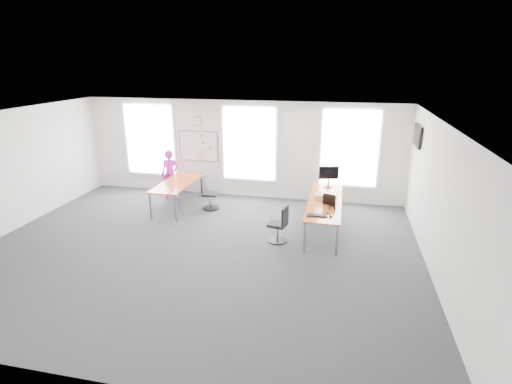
% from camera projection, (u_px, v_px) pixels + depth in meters
% --- Properties ---
extents(floor, '(10.00, 10.00, 0.00)m').
position_uv_depth(floor, '(197.00, 250.00, 9.13)').
color(floor, '#2D2C32').
rests_on(floor, ground).
extents(ceiling, '(10.00, 10.00, 0.00)m').
position_uv_depth(ceiling, '(191.00, 119.00, 8.18)').
color(ceiling, silver).
rests_on(ceiling, ground).
extents(wall_back, '(10.00, 0.00, 10.00)m').
position_uv_depth(wall_back, '(240.00, 149.00, 12.36)').
color(wall_back, white).
rests_on(wall_back, ground).
extents(wall_front, '(10.00, 0.00, 10.00)m').
position_uv_depth(wall_front, '(80.00, 285.00, 4.95)').
color(wall_front, white).
rests_on(wall_front, ground).
extents(wall_right, '(0.00, 10.00, 10.00)m').
position_uv_depth(wall_right, '(441.00, 205.00, 7.65)').
color(wall_right, white).
rests_on(wall_right, ground).
extents(window_left, '(1.60, 0.06, 2.20)m').
position_uv_depth(window_left, '(150.00, 139.00, 12.88)').
color(window_left, white).
rests_on(window_left, wall_back).
extents(window_mid, '(1.60, 0.06, 2.20)m').
position_uv_depth(window_mid, '(249.00, 144.00, 12.21)').
color(window_mid, white).
rests_on(window_mid, wall_back).
extents(window_right, '(1.60, 0.06, 2.20)m').
position_uv_depth(window_right, '(350.00, 148.00, 11.61)').
color(window_right, white).
rests_on(window_right, wall_back).
extents(desk_right, '(0.83, 3.10, 0.76)m').
position_uv_depth(desk_right, '(325.00, 202.00, 10.16)').
color(desk_right, orange).
rests_on(desk_right, ground).
extents(desk_left, '(0.85, 2.13, 0.78)m').
position_uv_depth(desk_left, '(177.00, 184.00, 11.56)').
color(desk_left, orange).
rests_on(desk_left, ground).
extents(chair_right, '(0.48, 0.48, 0.89)m').
position_uv_depth(chair_right, '(280.00, 226.00, 9.47)').
color(chair_right, black).
rests_on(chair_right, ground).
extents(chair_left, '(0.50, 0.50, 0.94)m').
position_uv_depth(chair_left, '(209.00, 195.00, 11.57)').
color(chair_left, black).
rests_on(chair_left, ground).
extents(person, '(0.61, 0.45, 1.53)m').
position_uv_depth(person, '(170.00, 175.00, 12.35)').
color(person, '#C922AB').
rests_on(person, ground).
extents(whiteboard, '(1.20, 0.03, 0.90)m').
position_uv_depth(whiteboard, '(199.00, 146.00, 12.59)').
color(whiteboard, white).
rests_on(whiteboard, wall_back).
extents(wall_clock, '(0.30, 0.04, 0.30)m').
position_uv_depth(wall_clock, '(197.00, 121.00, 12.34)').
color(wall_clock, gray).
rests_on(wall_clock, wall_back).
extents(tv, '(0.06, 0.90, 0.55)m').
position_uv_depth(tv, '(418.00, 136.00, 10.18)').
color(tv, black).
rests_on(tv, wall_right).
extents(keyboard, '(0.49, 0.25, 0.02)m').
position_uv_depth(keyboard, '(317.00, 216.00, 9.11)').
color(keyboard, black).
rests_on(keyboard, desk_right).
extents(mouse, '(0.09, 0.12, 0.04)m').
position_uv_depth(mouse, '(331.00, 216.00, 9.04)').
color(mouse, black).
rests_on(mouse, desk_right).
extents(lens_cap, '(0.09, 0.09, 0.01)m').
position_uv_depth(lens_cap, '(328.00, 213.00, 9.25)').
color(lens_cap, black).
rests_on(lens_cap, desk_right).
extents(headphones, '(0.17, 0.09, 0.10)m').
position_uv_depth(headphones, '(332.00, 208.00, 9.48)').
color(headphones, black).
rests_on(headphones, desk_right).
extents(laptop_sleeve, '(0.33, 0.26, 0.26)m').
position_uv_depth(laptop_sleeve, '(329.00, 200.00, 9.76)').
color(laptop_sleeve, black).
rests_on(laptop_sleeve, desk_right).
extents(paper_stack, '(0.36, 0.27, 0.12)m').
position_uv_depth(paper_stack, '(322.00, 197.00, 10.22)').
color(paper_stack, beige).
rests_on(paper_stack, desk_right).
extents(monitor, '(0.54, 0.22, 0.61)m').
position_uv_depth(monitor, '(329.00, 175.00, 11.03)').
color(monitor, black).
rests_on(monitor, desk_right).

